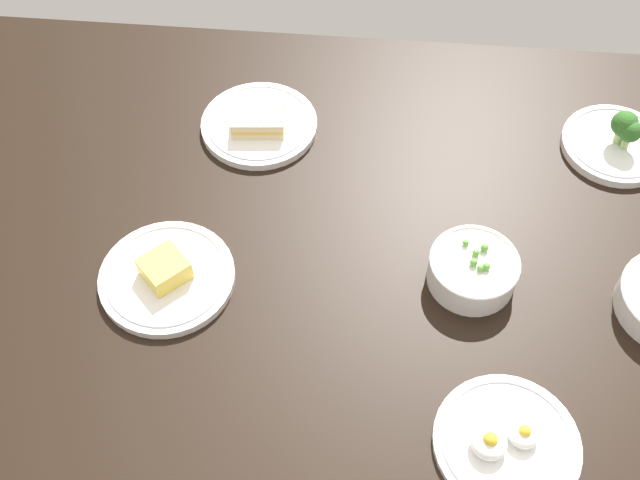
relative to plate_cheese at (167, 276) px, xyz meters
The scene contains 6 objects.
dining_table 24.29cm from the plate_cheese, 20.01° to the left, with size 141.18×102.23×4.00cm, color black.
plate_cheese is the anchor object (origin of this frame).
bowl_peas 46.28cm from the plate_cheese, ahead, with size 13.62×13.62×6.07cm.
plate_sandwich 34.68cm from the plate_cheese, 74.01° to the left, with size 20.48×20.48×4.59cm.
plate_eggs 54.64cm from the plate_cheese, 23.52° to the right, with size 19.66×19.66×4.62cm.
plate_broccoli 79.27cm from the plate_cheese, 25.40° to the left, with size 18.42×18.42×7.95cm.
Camera 1 is at (6.61, -72.11, 104.68)cm, focal length 44.24 mm.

